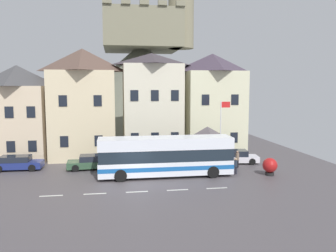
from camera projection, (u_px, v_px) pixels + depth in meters
name	position (u px, v px, depth m)	size (l,w,h in m)	color
ground_plane	(136.00, 187.00, 26.17)	(40.00, 60.00, 0.07)	#4F4A4D
townhouse_00	(18.00, 113.00, 35.80)	(6.00, 6.38, 9.86)	beige
townhouse_01	(83.00, 104.00, 36.69)	(6.69, 6.32, 11.65)	beige
townhouse_02	(152.00, 105.00, 37.43)	(6.22, 5.51, 11.25)	beige
townhouse_03	(212.00, 104.00, 38.83)	(6.38, 6.22, 11.33)	beige
hilltop_castle	(142.00, 84.00, 58.41)	(34.48, 34.48, 23.05)	#5E6152
transit_bus	(166.00, 157.00, 28.95)	(11.35, 2.69, 3.36)	white
bus_shelter	(207.00, 134.00, 32.96)	(3.60, 3.60, 3.79)	#473D33
parked_car_00	(235.00, 157.00, 34.10)	(4.59, 2.28, 1.32)	silver
parked_car_01	(17.00, 163.00, 31.30)	(4.37, 1.94, 1.30)	navy
parked_car_02	(93.00, 162.00, 31.74)	(4.64, 2.19, 1.29)	#325339
pedestrian_00	(237.00, 158.00, 32.06)	(0.34, 0.33, 1.62)	black
pedestrian_01	(216.00, 160.00, 31.76)	(0.33, 0.32, 1.47)	#38332D
pedestrian_02	(235.00, 166.00, 29.65)	(0.36, 0.33, 1.46)	#2D2D38
public_bench	(223.00, 155.00, 35.85)	(1.72, 0.48, 0.87)	#33473D
flagpole	(222.00, 128.00, 32.84)	(0.95, 0.10, 6.26)	silver
harbour_buoy	(270.00, 166.00, 29.35)	(1.27, 1.27, 1.52)	black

